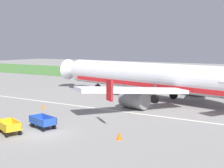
# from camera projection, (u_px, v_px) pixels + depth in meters

# --- Properties ---
(ground_plane) EXTENTS (220.00, 220.00, 0.00)m
(ground_plane) POSITION_uv_depth(u_px,v_px,m) (43.00, 133.00, 25.83)
(ground_plane) COLOR gray
(grass_strip) EXTENTS (220.00, 28.00, 0.06)m
(grass_strip) POSITION_uv_depth(u_px,v_px,m) (206.00, 78.00, 69.58)
(grass_strip) COLOR #477A38
(grass_strip) RESTS_ON ground
(apron_stripe) EXTENTS (120.00, 0.36, 0.01)m
(apron_stripe) POSITION_uv_depth(u_px,v_px,m) (111.00, 110.00, 35.10)
(apron_stripe) COLOR silver
(apron_stripe) RESTS_ON ground
(airplane) EXTENTS (37.40, 30.24, 11.34)m
(airplane) POSITION_uv_depth(u_px,v_px,m) (156.00, 77.00, 41.69)
(airplane) COLOR silver
(airplane) RESTS_ON ground
(baggage_cart_second_in_row) EXTENTS (3.57, 2.23, 1.07)m
(baggage_cart_second_in_row) POSITION_uv_depth(u_px,v_px,m) (9.00, 126.00, 25.73)
(baggage_cart_second_in_row) COLOR gold
(baggage_cart_second_in_row) RESTS_ON ground
(baggage_cart_third_in_row) EXTENTS (3.62, 2.02, 1.07)m
(baggage_cart_third_in_row) POSITION_uv_depth(u_px,v_px,m) (43.00, 122.00, 27.37)
(baggage_cart_third_in_row) COLOR #234CB2
(baggage_cart_third_in_row) RESTS_ON ground
(traffic_cone_near_plane) EXTENTS (0.43, 0.43, 0.56)m
(traffic_cone_near_plane) POSITION_uv_depth(u_px,v_px,m) (44.00, 106.00, 36.02)
(traffic_cone_near_plane) COLOR orange
(traffic_cone_near_plane) RESTS_ON ground
(traffic_cone_mid_apron) EXTENTS (0.49, 0.49, 0.65)m
(traffic_cone_mid_apron) POSITION_uv_depth(u_px,v_px,m) (119.00, 136.00, 24.09)
(traffic_cone_mid_apron) COLOR orange
(traffic_cone_mid_apron) RESTS_ON ground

